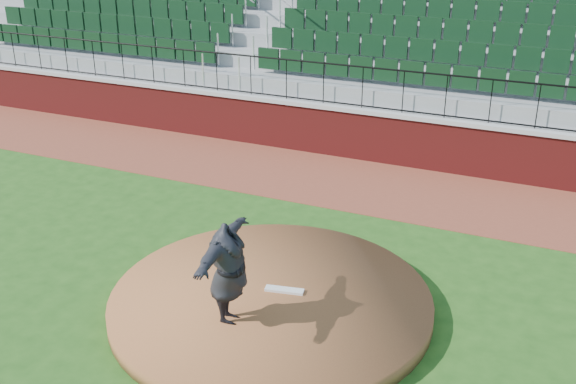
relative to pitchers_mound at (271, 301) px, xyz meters
The scene contains 10 objects.
ground 0.46m from the pitchers_mound, 165.70° to the left, with size 90.00×90.00×0.00m, color #214D16.
warning_track 5.53m from the pitchers_mound, 94.43° to the left, with size 34.00×3.20×0.01m, color brown.
field_wall 7.14m from the pitchers_mound, 93.43° to the left, with size 34.00×0.35×1.20m, color maroon.
wall_cap 7.21m from the pitchers_mound, 93.43° to the left, with size 34.00×0.45×0.10m, color #B7B7B7.
wall_railing 7.32m from the pitchers_mound, 93.43° to the left, with size 34.00×0.05×1.00m, color black, non-canonical shape.
seating_stands 10.08m from the pitchers_mound, 92.48° to the left, with size 34.00×5.10×4.60m, color gray, non-canonical shape.
concourse_wall 12.91m from the pitchers_mound, 91.93° to the left, with size 34.00×0.50×5.50m, color maroon.
pitchers_mound is the anchor object (origin of this frame).
pitching_rubber 0.28m from the pitchers_mound, 49.58° to the left, with size 0.62×0.15×0.04m, color white.
pitcher 1.30m from the pitchers_mound, 105.26° to the right, with size 1.95×0.53×1.59m, color black.
Camera 1 is at (4.44, -8.38, 5.94)m, focal length 42.51 mm.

